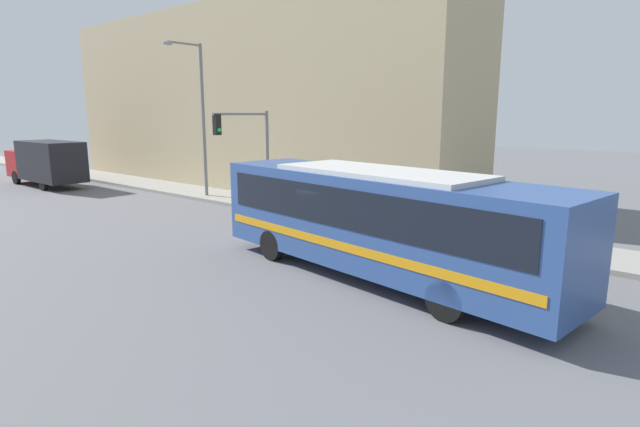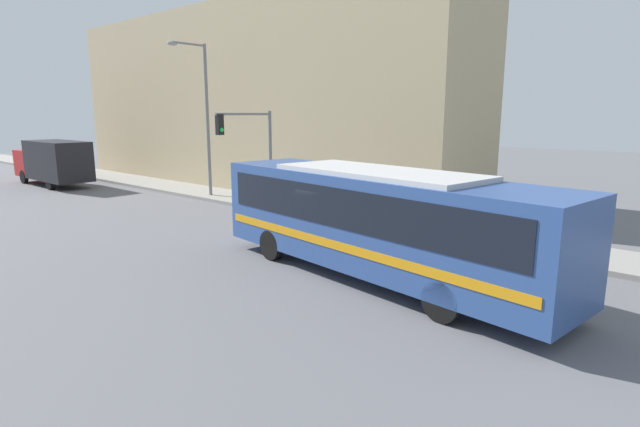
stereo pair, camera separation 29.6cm
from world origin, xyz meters
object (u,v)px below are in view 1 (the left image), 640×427
Objects in this scene: fire_hydrant at (383,218)px; street_lamp at (199,109)px; city_bus at (378,216)px; delivery_truck at (46,162)px; pedestrian_near_corner at (287,188)px; traffic_light_pole at (248,142)px; parking_meter at (285,190)px.

fire_hydrant is 0.09× the size of street_lamp.
delivery_truck is (1.70, 26.91, -0.21)m from city_bus.
fire_hydrant is 6.05m from pedestrian_near_corner.
delivery_truck is at bearing 94.08° from city_bus.
city_bus is at bearing -112.44° from traffic_light_pole.
street_lamp is (1.04, 5.06, 1.53)m from traffic_light_pole.
delivery_truck reaches higher than pedestrian_near_corner.
pedestrian_near_corner is (0.59, 5.99, 0.58)m from fire_hydrant.
parking_meter is at bearing 66.98° from city_bus.
pedestrian_near_corner reaches higher than parking_meter.
traffic_light_pole is at bearing 98.77° from fire_hydrant.
city_bus is 10.16m from parking_meter.
street_lamp is at bearing 95.84° from pedestrian_near_corner.
parking_meter is (1.05, -1.26, -2.28)m from traffic_light_pole.
city_bus is at bearing -120.71° from parking_meter.
city_bus is at bearing -148.74° from fire_hydrant.
city_bus is at bearing -108.94° from street_lamp.
fire_hydrant is at bearing -89.93° from street_lamp.
delivery_truck is 10.65× the size of fire_hydrant.
fire_hydrant is at bearing -95.63° from pedestrian_near_corner.
city_bus reaches higher than parking_meter.
traffic_light_pole reaches higher than delivery_truck.
city_bus is at bearing -122.27° from pedestrian_near_corner.
parking_meter is 0.72m from pedestrian_near_corner.
delivery_truck is 17.19m from traffic_light_pole.
pedestrian_near_corner is (4.07, -17.77, -0.51)m from delivery_truck.
street_lamp is (3.46, -11.86, 3.31)m from delivery_truck.
city_bus is 16.20m from street_lamp.
fire_hydrant is 0.15× the size of traffic_light_pole.
delivery_truck is 5.38× the size of parking_meter.
pedestrian_near_corner is (0.59, 0.42, -0.01)m from parking_meter.
parking_meter is at bearing -79.17° from delivery_truck.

